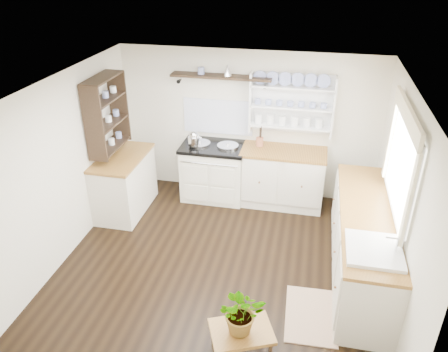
# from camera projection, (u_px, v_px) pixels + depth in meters

# --- Properties ---
(floor) EXTENTS (4.00, 3.80, 0.01)m
(floor) POSITION_uv_depth(u_px,v_px,m) (222.00, 260.00, 5.67)
(floor) COLOR black
(floor) RESTS_ON ground
(wall_back) EXTENTS (4.00, 0.02, 2.30)m
(wall_back) POSITION_uv_depth(u_px,v_px,m) (248.00, 125.00, 6.77)
(wall_back) COLOR silver
(wall_back) RESTS_ON ground
(wall_right) EXTENTS (0.02, 3.80, 2.30)m
(wall_right) POSITION_uv_depth(u_px,v_px,m) (401.00, 201.00, 4.76)
(wall_right) COLOR silver
(wall_right) RESTS_ON ground
(wall_left) EXTENTS (0.02, 3.80, 2.30)m
(wall_left) POSITION_uv_depth(u_px,v_px,m) (67.00, 166.00, 5.50)
(wall_left) COLOR silver
(wall_left) RESTS_ON ground
(ceiling) EXTENTS (4.00, 3.80, 0.01)m
(ceiling) POSITION_uv_depth(u_px,v_px,m) (222.00, 87.00, 4.59)
(ceiling) COLOR white
(ceiling) RESTS_ON wall_back
(window) EXTENTS (0.08, 1.55, 1.22)m
(window) POSITION_uv_depth(u_px,v_px,m) (401.00, 160.00, 4.71)
(window) COLOR white
(window) RESTS_ON wall_right
(aga_cooker) EXTENTS (1.00, 0.70, 0.93)m
(aga_cooker) POSITION_uv_depth(u_px,v_px,m) (214.00, 171.00, 6.90)
(aga_cooker) COLOR white
(aga_cooker) RESTS_ON floor
(back_cabinets) EXTENTS (1.27, 0.63, 0.90)m
(back_cabinets) POSITION_uv_depth(u_px,v_px,m) (282.00, 177.00, 6.73)
(back_cabinets) COLOR #F0E5CF
(back_cabinets) RESTS_ON floor
(right_cabinets) EXTENTS (0.62, 2.43, 0.90)m
(right_cabinets) POSITION_uv_depth(u_px,v_px,m) (362.00, 243.00, 5.23)
(right_cabinets) COLOR #F0E5CF
(right_cabinets) RESTS_ON floor
(belfast_sink) EXTENTS (0.55, 0.60, 0.45)m
(belfast_sink) POSITION_uv_depth(u_px,v_px,m) (372.00, 259.00, 4.42)
(belfast_sink) COLOR white
(belfast_sink) RESTS_ON right_cabinets
(left_cabinets) EXTENTS (0.62, 1.13, 0.90)m
(left_cabinets) POSITION_uv_depth(u_px,v_px,m) (124.00, 183.00, 6.55)
(left_cabinets) COLOR #F0E5CF
(left_cabinets) RESTS_ON floor
(plate_rack) EXTENTS (1.20, 0.22, 0.90)m
(plate_rack) POSITION_uv_depth(u_px,v_px,m) (292.00, 103.00, 6.43)
(plate_rack) COLOR white
(plate_rack) RESTS_ON wall_back
(high_shelf) EXTENTS (1.50, 0.29, 0.16)m
(high_shelf) POSITION_uv_depth(u_px,v_px,m) (221.00, 77.00, 6.39)
(high_shelf) COLOR black
(high_shelf) RESTS_ON wall_back
(left_shelving) EXTENTS (0.28, 0.80, 1.05)m
(left_shelving) POSITION_uv_depth(u_px,v_px,m) (107.00, 113.00, 6.06)
(left_shelving) COLOR black
(left_shelving) RESTS_ON wall_left
(kettle) EXTENTS (0.17, 0.17, 0.21)m
(kettle) POSITION_uv_depth(u_px,v_px,m) (194.00, 139.00, 6.58)
(kettle) COLOR silver
(kettle) RESTS_ON aga_cooker
(utensil_crock) EXTENTS (0.11, 0.11, 0.13)m
(utensil_crock) POSITION_uv_depth(u_px,v_px,m) (260.00, 142.00, 6.63)
(utensil_crock) COLOR #A75E3D
(utensil_crock) RESTS_ON back_cabinets
(center_table) EXTENTS (0.72, 0.63, 0.32)m
(center_table) POSITION_uv_depth(u_px,v_px,m) (241.00, 333.00, 4.24)
(center_table) COLOR brown
(center_table) RESTS_ON floor
(potted_plant) EXTENTS (0.53, 0.49, 0.48)m
(potted_plant) POSITION_uv_depth(u_px,v_px,m) (242.00, 312.00, 4.11)
(potted_plant) COLOR #3F7233
(potted_plant) RESTS_ON center_table
(floor_rug) EXTENTS (0.58, 0.87, 0.02)m
(floor_rug) POSITION_uv_depth(u_px,v_px,m) (311.00, 315.00, 4.81)
(floor_rug) COLOR #87644E
(floor_rug) RESTS_ON floor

